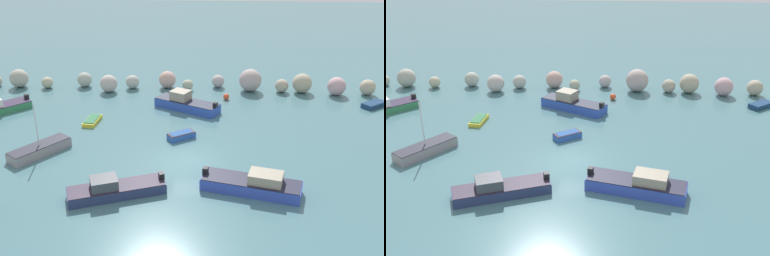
# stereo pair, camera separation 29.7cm
# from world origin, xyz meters

# --- Properties ---
(cove_water) EXTENTS (160.00, 160.00, 0.00)m
(cove_water) POSITION_xyz_m (0.00, 0.00, 0.00)
(cove_water) COLOR slate
(cove_water) RESTS_ON ground
(rock_breakwater) EXTENTS (43.10, 3.98, 2.49)m
(rock_breakwater) POSITION_xyz_m (-0.05, 16.61, 0.97)
(rock_breakwater) COLOR #B8B3A3
(rock_breakwater) RESTS_ON ground
(channel_buoy) EXTENTS (0.65, 0.65, 0.65)m
(channel_buoy) POSITION_xyz_m (3.03, 13.88, 0.33)
(channel_buoy) COLOR #E04C28
(channel_buoy) RESTS_ON cove_water
(moored_boat_0) EXTENTS (6.83, 4.78, 1.86)m
(moored_boat_0) POSITION_xyz_m (-1.02, 10.85, 0.63)
(moored_boat_0) COLOR #2E51B9
(moored_boat_0) RESTS_ON cove_water
(moored_boat_1) EXTENTS (7.23, 3.58, 1.61)m
(moored_boat_1) POSITION_xyz_m (4.82, -4.31, 0.59)
(moored_boat_1) COLOR #344DBD
(moored_boat_1) RESTS_ON cove_water
(moored_boat_2) EXTENTS (2.79, 2.53, 0.49)m
(moored_boat_2) POSITION_xyz_m (18.09, 12.74, 0.25)
(moored_boat_2) COLOR navy
(moored_boat_2) RESTS_ON cove_water
(moored_boat_4) EXTENTS (2.56, 2.19, 0.59)m
(moored_boat_4) POSITION_xyz_m (-0.93, 3.99, 0.31)
(moored_boat_4) COLOR #2B58AF
(moored_boat_4) RESTS_ON cove_water
(moored_boat_5) EXTENTS (6.93, 4.13, 1.49)m
(moored_boat_5) POSITION_xyz_m (-4.77, -5.40, 0.52)
(moored_boat_5) COLOR navy
(moored_boat_5) RESTS_ON cove_water
(moored_boat_6) EXTENTS (4.29, 5.07, 4.50)m
(moored_boat_6) POSITION_xyz_m (-12.19, 0.36, 0.43)
(moored_boat_6) COLOR gray
(moored_boat_6) RESTS_ON cove_water
(moored_boat_8) EXTENTS (1.33, 2.67, 0.44)m
(moored_boat_8) POSITION_xyz_m (-9.60, 6.94, 0.21)
(moored_boat_8) COLOR yellow
(moored_boat_8) RESTS_ON cove_water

